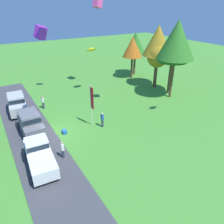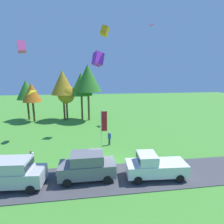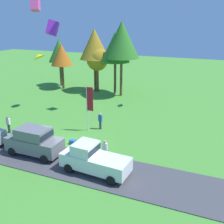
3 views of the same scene
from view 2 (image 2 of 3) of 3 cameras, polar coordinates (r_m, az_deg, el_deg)
ground_plane at (r=17.74m, az=-3.18°, el=-16.80°), size 120.00×120.00×0.00m
pavement_strip at (r=15.73m, az=-2.44°, el=-20.85°), size 36.00×4.40×0.06m
car_suv_by_flagpole at (r=15.99m, az=-29.61°, el=-16.74°), size 4.73×2.34×2.28m
car_suv_near_entrance at (r=15.16m, az=-8.09°, el=-16.76°), size 4.60×2.05×2.28m
car_pickup_mid_row at (r=15.71m, az=13.46°, el=-16.67°), size 5.12×2.32×2.14m
person_beside_suv at (r=17.43m, az=11.40°, el=-14.35°), size 0.36×0.24×1.71m
person_watching_sky at (r=21.70m, az=-0.87°, el=-8.57°), size 0.36×0.24×1.71m
person_on_lawn at (r=18.49m, az=-24.72°, el=-13.67°), size 0.36×0.24×1.71m
tree_far_right at (r=36.34m, az=-26.20°, el=6.51°), size 3.56×3.56×7.51m
tree_far_left at (r=34.39m, az=-24.71°, el=5.76°), size 3.33×3.33×7.04m
tree_left_of_center at (r=33.76m, az=-15.82°, el=9.22°), size 4.38×4.38×9.25m
tree_center_back at (r=33.58m, az=-14.75°, el=5.63°), size 3.17×3.17×6.69m
tree_lone_near at (r=33.29m, az=-10.05°, el=8.96°), size 4.20×4.20×8.87m
tree_right_of_center at (r=32.36m, az=-7.89°, el=10.87°), size 4.88×4.88×10.30m
flag_banner at (r=20.21m, az=-2.87°, el=-3.91°), size 0.71×0.08×4.69m
cooler_box at (r=18.25m, az=-1.91°, el=-15.19°), size 0.56×0.40×0.40m
kite_box_over_trees at (r=26.80m, az=-2.45°, el=24.93°), size 1.45×1.24×1.56m
kite_box_high_left at (r=27.22m, az=-27.45°, el=18.34°), size 1.38×1.54×1.59m
kite_diamond_near_flag at (r=33.78m, az=12.77°, el=26.10°), size 0.84×1.16×0.46m
kite_box_low_drifter at (r=15.33m, az=-4.61°, el=16.88°), size 1.15×1.21×1.31m
kite_delta_high_right at (r=24.99m, az=-24.88°, el=6.04°), size 1.44×1.41×0.95m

